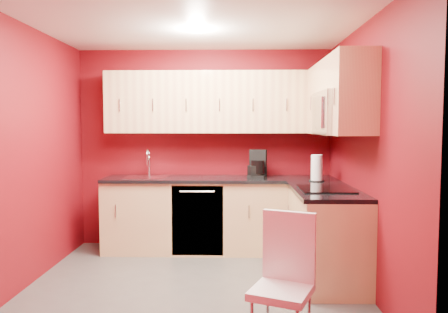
{
  "coord_description": "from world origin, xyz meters",
  "views": [
    {
      "loc": [
        0.38,
        -4.09,
        1.54
      ],
      "look_at": [
        0.27,
        0.55,
        1.21
      ],
      "focal_mm": 35.0,
      "sensor_mm": 36.0,
      "label": 1
    }
  ],
  "objects_px": {
    "sink": "(146,174)",
    "microwave": "(339,113)",
    "paper_towel": "(317,168)",
    "dining_chair": "(282,284)",
    "napkin_holder": "(255,172)",
    "coffee_maker": "(257,164)"
  },
  "relations": [
    {
      "from": "sink",
      "to": "microwave",
      "type": "bearing_deg",
      "value": -25.6
    },
    {
      "from": "sink",
      "to": "paper_towel",
      "type": "distance_m",
      "value": 2.05
    },
    {
      "from": "microwave",
      "to": "dining_chair",
      "type": "bearing_deg",
      "value": -116.37
    },
    {
      "from": "paper_towel",
      "to": "napkin_holder",
      "type": "bearing_deg",
      "value": 157.25
    },
    {
      "from": "napkin_holder",
      "to": "paper_towel",
      "type": "bearing_deg",
      "value": -22.75
    },
    {
      "from": "sink",
      "to": "paper_towel",
      "type": "relative_size",
      "value": 1.73
    },
    {
      "from": "coffee_maker",
      "to": "napkin_holder",
      "type": "bearing_deg",
      "value": -126.3
    },
    {
      "from": "paper_towel",
      "to": "dining_chair",
      "type": "distance_m",
      "value": 2.22
    },
    {
      "from": "microwave",
      "to": "paper_towel",
      "type": "xyz_separation_m",
      "value": [
        -0.08,
        0.65,
        -0.6
      ]
    },
    {
      "from": "microwave",
      "to": "coffee_maker",
      "type": "height_order",
      "value": "microwave"
    },
    {
      "from": "coffee_maker",
      "to": "paper_towel",
      "type": "height_order",
      "value": "coffee_maker"
    },
    {
      "from": "sink",
      "to": "napkin_holder",
      "type": "distance_m",
      "value": 1.33
    },
    {
      "from": "paper_towel",
      "to": "dining_chair",
      "type": "height_order",
      "value": "paper_towel"
    },
    {
      "from": "dining_chair",
      "to": "coffee_maker",
      "type": "bearing_deg",
      "value": 114.22
    },
    {
      "from": "microwave",
      "to": "napkin_holder",
      "type": "relative_size",
      "value": 5.09
    },
    {
      "from": "microwave",
      "to": "sink",
      "type": "xyz_separation_m",
      "value": [
        -2.09,
        1.0,
        -0.72
      ]
    },
    {
      "from": "sink",
      "to": "coffee_maker",
      "type": "height_order",
      "value": "sink"
    },
    {
      "from": "microwave",
      "to": "sink",
      "type": "relative_size",
      "value": 1.46
    },
    {
      "from": "paper_towel",
      "to": "coffee_maker",
      "type": "bearing_deg",
      "value": 154.3
    },
    {
      "from": "dining_chair",
      "to": "microwave",
      "type": "bearing_deg",
      "value": 86.78
    },
    {
      "from": "napkin_holder",
      "to": "dining_chair",
      "type": "xyz_separation_m",
      "value": [
        0.08,
        -2.34,
        -0.52
      ]
    },
    {
      "from": "paper_towel",
      "to": "dining_chair",
      "type": "relative_size",
      "value": 0.32
    }
  ]
}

